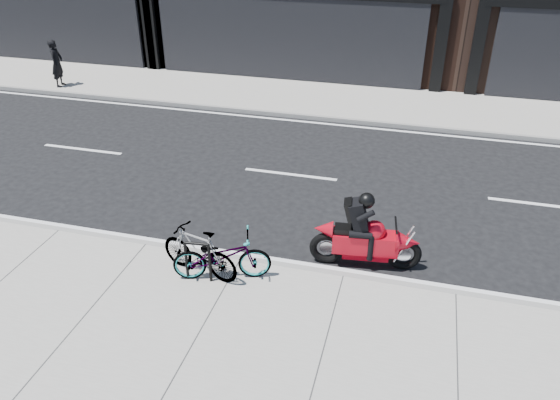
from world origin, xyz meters
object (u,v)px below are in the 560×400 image
(motorcycle, at_px, (371,237))
(pedestrian, at_px, (57,63))
(bike_rack, at_px, (198,258))
(bicycle_rear, at_px, (199,252))
(bicycle_front, at_px, (222,256))

(motorcycle, height_order, pedestrian, pedestrian)
(bike_rack, distance_m, pedestrian, 13.08)
(bicycle_rear, bearing_deg, bike_rack, 29.71)
(motorcycle, bearing_deg, bike_rack, -161.01)
(bike_rack, height_order, pedestrian, pedestrian)
(motorcycle, relative_size, pedestrian, 1.28)
(bicycle_rear, xyz_separation_m, motorcycle, (2.96, 1.23, 0.02))
(bicycle_front, distance_m, motorcycle, 2.80)
(pedestrian, bearing_deg, bike_rack, -145.72)
(bicycle_rear, height_order, pedestrian, pedestrian)
(bike_rack, height_order, bicycle_rear, bicycle_rear)
(bicycle_front, height_order, pedestrian, pedestrian)
(bicycle_front, relative_size, bicycle_rear, 1.09)
(bike_rack, relative_size, pedestrian, 0.49)
(bicycle_rear, height_order, motorcycle, motorcycle)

